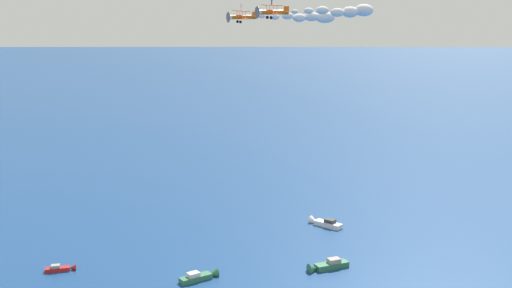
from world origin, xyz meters
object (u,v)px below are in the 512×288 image
motorboat_inshore (201,276)px  motorboat_far_port (326,266)px  biplane_lead (272,12)px  motorboat_near_centre (324,223)px  wingwalker_wingman (241,6)px  wingwalker_lead (272,0)px  biplane_wingman (241,16)px  motorboat_offshore (62,268)px

motorboat_inshore → motorboat_far_port: bearing=-87.8°
biplane_lead → motorboat_near_centre: bearing=-26.3°
motorboat_far_port → wingwalker_wingman: size_ratio=7.18×
biplane_lead → wingwalker_wingman: bearing=10.8°
motorboat_near_centre → wingwalker_wingman: wingwalker_wingman is taller
motorboat_far_port → motorboat_inshore: bearing=92.2°
biplane_lead → motorboat_inshore: bearing=33.0°
motorboat_near_centre → wingwalker_wingman: (-35.82, 29.70, 62.78)m
motorboat_inshore → wingwalker_wingman: size_ratio=6.47×
wingwalker_wingman → wingwalker_lead: bearing=-169.2°
motorboat_inshore → wingwalker_lead: 68.45m
motorboat_near_centre → motorboat_far_port: size_ratio=0.90×
motorboat_near_centre → biplane_wingman: size_ratio=1.34×
motorboat_near_centre → wingwalker_wingman: size_ratio=6.44×
motorboat_near_centre → wingwalker_wingman: bearing=140.3°
motorboat_offshore → biplane_wingman: size_ratio=1.02×
biplane_lead → wingwalker_lead: size_ratio=4.17×
motorboat_far_port → motorboat_inshore: motorboat_far_port is taller
wingwalker_lead → motorboat_far_port: bearing=-40.5°
motorboat_far_port → biplane_wingman: 64.44m
motorboat_near_centre → motorboat_offshore: 75.83m
motorboat_far_port → wingwalker_lead: wingwalker_lead is taller
biplane_lead → wingwalker_wingman: biplane_lead is taller
wingwalker_lead → biplane_wingman: size_ratio=0.24×
biplane_lead → biplane_wingman: 17.92m
motorboat_near_centre → biplane_wingman: (-35.78, 29.70, 60.63)m
motorboat_near_centre → motorboat_inshore: 51.57m
motorboat_inshore → biplane_lead: biplane_lead is taller
motorboat_offshore → biplane_lead: bearing=-123.9°
motorboat_inshore → biplane_lead: (-20.00, -13.00, 61.96)m
motorboat_inshore → wingwalker_lead: size_ratio=5.61×
wingwalker_lead → biplane_wingman: bearing=10.8°
motorboat_offshore → motorboat_far_port: bearing=-98.7°
motorboat_inshore → wingwalker_lead: (-20.04, -12.99, 64.15)m
motorboat_inshore → motorboat_offshore: bearing=71.6°
wingwalker_wingman → biplane_wingman: bearing=-5.3°
biplane_lead → wingwalker_lead: 2.19m
motorboat_offshore → biplane_lead: (-31.03, -46.12, 62.15)m
motorboat_far_port → biplane_lead: size_ratio=1.49×
wingwalker_wingman → motorboat_far_port: bearing=-80.2°
wingwalker_wingman → motorboat_near_centre: bearing=-39.7°
motorboat_inshore → wingwalker_wingman: (-2.48, -9.64, 62.85)m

